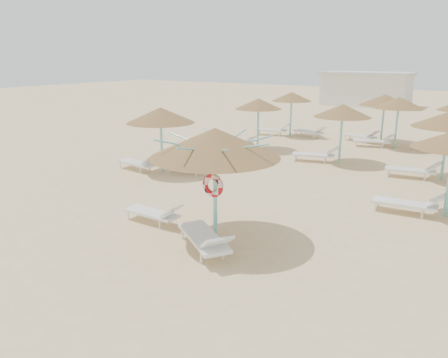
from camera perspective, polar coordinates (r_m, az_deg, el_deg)
The scene contains 6 objects.
ground at distance 11.92m, azimuth -1.61°, elevation -7.50°, with size 120.00×120.00×0.00m, color #DFC388.
main_palapa at distance 11.00m, azimuth -1.20°, elevation 4.71°, with size 3.33×3.33×2.99m.
lounger_main_a at distance 12.85m, azimuth -9.02°, elevation -4.39°, with size 1.88×0.59×0.68m.
lounger_main_b at distance 10.82m, azimuth -2.43°, elevation -7.74°, with size 2.27×1.85×0.83m.
palapa_field at distance 20.18m, azimuth 23.16°, elevation 7.65°, with size 19.73×14.55×2.73m.
service_hut at distance 45.76m, azimuth 18.06°, elevation 11.14°, with size 8.40×4.40×3.25m.
Camera 1 is at (6.30, -8.96, 4.70)m, focal length 35.00 mm.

